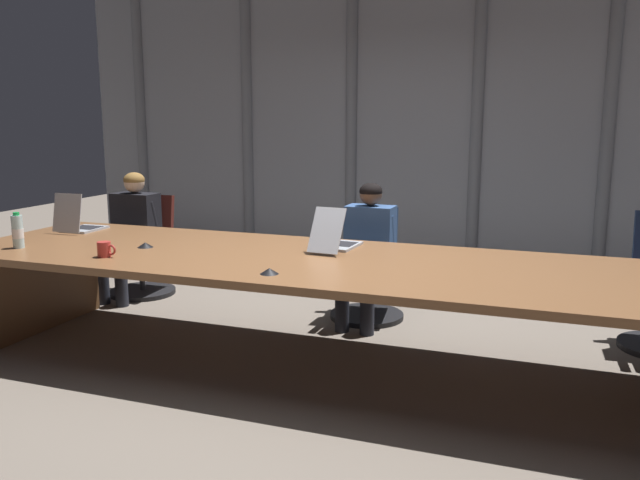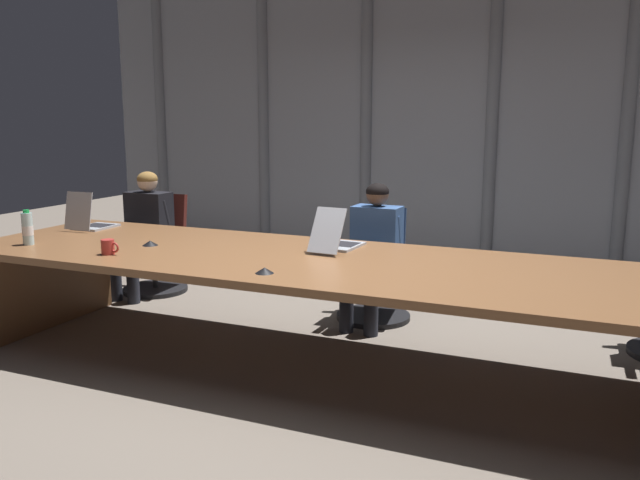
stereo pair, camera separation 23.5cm
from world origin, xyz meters
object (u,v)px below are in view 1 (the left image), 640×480
office_chair_left_end (144,258)px  conference_mic_left_side (145,245)px  laptop_left_end (79,224)px  coffee_mug_near (105,249)px  office_chair_left_mid (368,277)px  laptop_left_mid (336,241)px  person_left_mid (367,246)px  water_bottle_primary (18,232)px  conference_mic_middle (269,271)px  person_left_end (131,228)px

office_chair_left_end → conference_mic_left_side: bearing=33.7°
laptop_left_end → coffee_mug_near: bearing=-133.3°
office_chair_left_mid → conference_mic_left_side: (-1.27, -1.23, 0.41)m
laptop_left_mid → office_chair_left_mid: size_ratio=0.58×
person_left_mid → water_bottle_primary: (-2.12, -1.39, 0.22)m
laptop_left_end → conference_mic_middle: bearing=-112.9°
conference_mic_left_side → conference_mic_middle: 1.21m
coffee_mug_near → laptop_left_end: bearing=138.2°
person_left_mid → person_left_end: bearing=-88.5°
office_chair_left_end → conference_mic_middle: size_ratio=8.23×
laptop_left_end → office_chair_left_end: laptop_left_end is taller
conference_mic_left_side → office_chair_left_end: bearing=125.9°
person_left_mid → water_bottle_primary: bearing=-55.0°
office_chair_left_end → office_chair_left_mid: bearing=87.7°
person_left_end → water_bottle_primary: 1.42m
water_bottle_primary → coffee_mug_near: water_bottle_primary is taller
water_bottle_primary → conference_mic_middle: size_ratio=2.27×
office_chair_left_mid → person_left_end: size_ratio=0.79×
person_left_end → coffee_mug_near: person_left_end is taller
laptop_left_mid → conference_mic_left_side: laptop_left_mid is taller
laptop_left_mid → conference_mic_middle: 0.83m
person_left_end → coffee_mug_near: 1.68m
laptop_left_mid → person_left_end: person_left_end is taller
office_chair_left_end → water_bottle_primary: water_bottle_primary is taller
conference_mic_middle → water_bottle_primary: bearing=176.9°
office_chair_left_mid → person_left_end: bearing=-93.6°
person_left_end → conference_mic_middle: (2.05, -1.50, 0.11)m
laptop_left_end → conference_mic_middle: laptop_left_end is taller
office_chair_left_end → person_left_end: person_left_end is taller
water_bottle_primary → laptop_left_end: bearing=94.9°
laptop_left_end → person_left_mid: size_ratio=0.35×
laptop_left_end → conference_mic_left_side: laptop_left_end is taller
laptop_left_end → water_bottle_primary: (0.06, -0.69, 0.05)m
person_left_end → person_left_mid: 2.21m
water_bottle_primary → conference_mic_left_side: size_ratio=2.27×
person_left_end → person_left_mid: bearing=91.6°
laptop_left_end → laptop_left_mid: 2.15m
laptop_left_end → office_chair_left_mid: (2.14, 0.86, -0.46)m
office_chair_left_mid → conference_mic_middle: bearing=-12.1°
laptop_left_end → person_left_mid: person_left_mid is taller
coffee_mug_near → person_left_end: bearing=120.6°
person_left_mid → conference_mic_middle: 1.51m
office_chair_left_mid → water_bottle_primary: bearing=-61.0°
office_chair_left_end → person_left_mid: person_left_mid is taller
person_left_mid → conference_mic_left_side: person_left_mid is taller
laptop_left_end → person_left_mid: 2.29m
person_left_end → water_bottle_primary: bearing=5.7°
laptop_left_end → office_chair_left_end: bearing=-0.0°
conference_mic_middle → coffee_mug_near: bearing=177.0°
office_chair_left_mid → person_left_mid: size_ratio=0.80×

